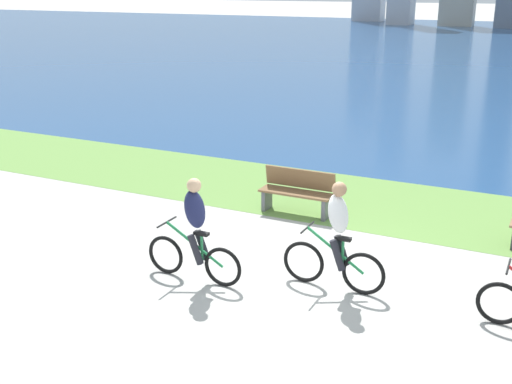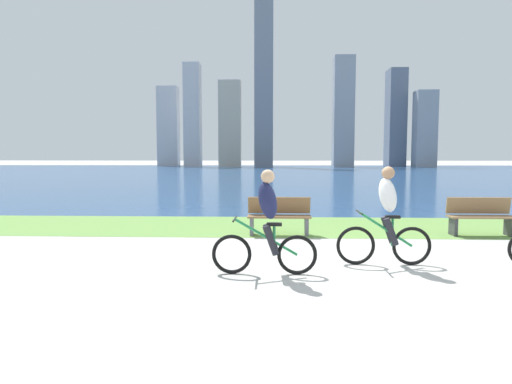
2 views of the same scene
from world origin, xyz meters
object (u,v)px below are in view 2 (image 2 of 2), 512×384
Objects in this scene: cyclist_lead at (267,223)px; cyclist_trailing at (386,217)px; bench_near_path at (279,216)px; bench_far_along_path at (480,216)px.

cyclist_trailing reaches higher than cyclist_lead.
cyclist_lead is at bearing -93.88° from bench_near_path.
bench_near_path is at bearing -178.39° from bench_far_along_path.
cyclist_trailing is 4.22m from bench_far_along_path.
bench_near_path is at bearing 122.51° from cyclist_trailing.
cyclist_trailing is 3.40m from bench_near_path.
bench_near_path is 1.00× the size of bench_far_along_path.
cyclist_trailing is at bearing -57.49° from bench_near_path.
cyclist_lead is 3.57m from bench_near_path.
bench_far_along_path is at bearing 45.10° from cyclist_trailing.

